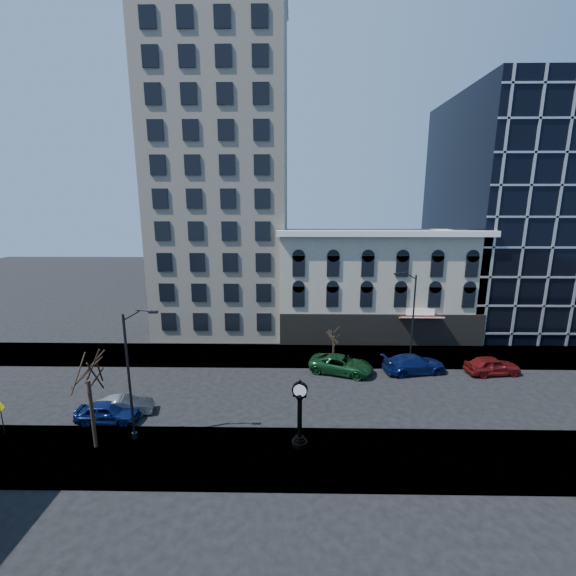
{
  "coord_description": "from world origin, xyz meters",
  "views": [
    {
      "loc": [
        2.55,
        -28.81,
        15.33
      ],
      "look_at": [
        2.0,
        4.0,
        8.0
      ],
      "focal_mm": 24.0,
      "sensor_mm": 36.0,
      "label": 1
    }
  ],
  "objects_px": {
    "street_clock": "(300,416)",
    "car_near_a": "(108,412)",
    "car_near_b": "(124,406)",
    "street_lamp_near": "(136,341)",
    "warning_sign": "(1,411)"
  },
  "relations": [
    {
      "from": "street_clock",
      "to": "car_near_b",
      "type": "bearing_deg",
      "value": 172.61
    },
    {
      "from": "street_clock",
      "to": "car_near_a",
      "type": "xyz_separation_m",
      "value": [
        -13.6,
        2.64,
        -1.41
      ]
    },
    {
      "from": "street_lamp_near",
      "to": "car_near_b",
      "type": "distance_m",
      "value": 7.46
    },
    {
      "from": "street_clock",
      "to": "street_lamp_near",
      "type": "bearing_deg",
      "value": -174.77
    },
    {
      "from": "car_near_a",
      "to": "car_near_b",
      "type": "bearing_deg",
      "value": -37.3
    },
    {
      "from": "street_clock",
      "to": "warning_sign",
      "type": "distance_m",
      "value": 19.87
    },
    {
      "from": "car_near_a",
      "to": "car_near_b",
      "type": "xyz_separation_m",
      "value": [
        0.7,
        0.95,
        -0.07
      ]
    },
    {
      "from": "car_near_b",
      "to": "street_lamp_near",
      "type": "bearing_deg",
      "value": -151.25
    },
    {
      "from": "warning_sign",
      "to": "street_clock",
      "type": "bearing_deg",
      "value": 7.51
    },
    {
      "from": "street_clock",
      "to": "warning_sign",
      "type": "height_order",
      "value": "street_clock"
    },
    {
      "from": "street_lamp_near",
      "to": "car_near_b",
      "type": "bearing_deg",
      "value": 132.52
    },
    {
      "from": "street_lamp_near",
      "to": "warning_sign",
      "type": "bearing_deg",
      "value": 178.95
    },
    {
      "from": "car_near_a",
      "to": "car_near_b",
      "type": "height_order",
      "value": "car_near_a"
    },
    {
      "from": "car_near_a",
      "to": "warning_sign",
      "type": "bearing_deg",
      "value": 104.84
    },
    {
      "from": "car_near_a",
      "to": "street_clock",
      "type": "bearing_deg",
      "value": -101.67
    }
  ]
}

